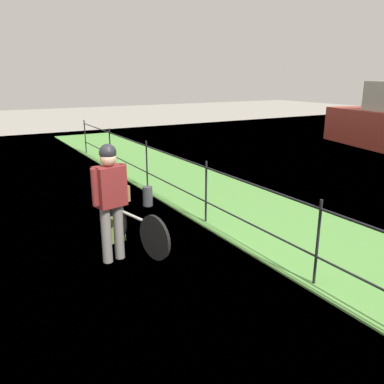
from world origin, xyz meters
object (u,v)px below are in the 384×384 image
Objects in this scene: bicycle_main at (133,226)px; cyclist_person at (110,193)px; wooden_crate at (117,193)px; mooring_bollard at (148,196)px; backpack_on_paving at (115,229)px; terrier_dog at (117,181)px.

cyclist_person is at bearing -57.06° from bicycle_main.
cyclist_person is (0.65, -0.32, 0.21)m from wooden_crate.
backpack_on_paving is at bearing -40.38° from mooring_bollard.
wooden_crate is 1.06× the size of terrier_dog.
wooden_crate reaches higher than mooring_bollard.
cyclist_person is (0.26, -0.40, 0.65)m from bicycle_main.
mooring_bollard is (-1.40, 1.19, -0.00)m from backpack_on_paving.
bicycle_main is at bearing 12.33° from terrier_dog.
cyclist_person is 2.62m from mooring_bollard.
bicycle_main reaches higher than backpack_on_paving.
cyclist_person is at bearing -27.41° from terrier_dog.
mooring_bollard is at bearing 149.79° from bicycle_main.
terrier_dog is 1.96m from mooring_bollard.
wooden_crate is at bearing -167.67° from bicycle_main.
cyclist_person reaches higher than terrier_dog.
bicycle_main is 4.27× the size of backpack_on_paving.
bicycle_main is at bearing -75.46° from backpack_on_paving.
cyclist_person reaches higher than wooden_crate.
terrier_dog is at bearing 12.33° from wooden_crate.
backpack_on_paving is 1.00× the size of mooring_bollard.
wooden_crate is 0.20× the size of cyclist_person.
cyclist_person is (0.62, -0.32, 0.01)m from terrier_dog.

